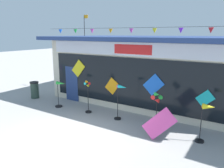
# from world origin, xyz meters

# --- Properties ---
(ground_plane) EXTENTS (80.00, 80.00, 0.00)m
(ground_plane) POSITION_xyz_m (0.00, 0.00, 0.00)
(ground_plane) COLOR #9E9B99
(kite_shop_building) EXTENTS (11.32, 6.48, 5.09)m
(kite_shop_building) POSITION_xyz_m (0.85, 6.52, 1.87)
(kite_shop_building) COLOR beige
(kite_shop_building) RESTS_ON ground_plane
(wind_spinner_far_left) EXTENTS (0.70, 0.38, 1.42)m
(wind_spinner_far_left) POSITION_xyz_m (-2.74, 2.47, 0.86)
(wind_spinner_far_left) COLOR black
(wind_spinner_far_left) RESTS_ON ground_plane
(wind_spinner_left) EXTENTS (0.32, 0.32, 1.64)m
(wind_spinner_left) POSITION_xyz_m (-0.98, 2.62, 0.91)
(wind_spinner_left) COLOR black
(wind_spinner_left) RESTS_ON ground_plane
(wind_spinner_center_left) EXTENTS (0.62, 0.31, 1.64)m
(wind_spinner_center_left) POSITION_xyz_m (0.85, 2.67, 1.07)
(wind_spinner_center_left) COLOR black
(wind_spinner_center_left) RESTS_ON ground_plane
(wind_spinner_center_right) EXTENTS (0.43, 0.31, 1.61)m
(wind_spinner_center_right) POSITION_xyz_m (2.63, 2.48, 1.12)
(wind_spinner_center_right) COLOR black
(wind_spinner_center_right) RESTS_ON ground_plane
(wind_spinner_right) EXTENTS (0.58, 0.33, 1.49)m
(wind_spinner_right) POSITION_xyz_m (4.50, 2.42, 1.04)
(wind_spinner_right) COLOR black
(wind_spinner_right) RESTS_ON ground_plane
(trash_bin) EXTENTS (0.52, 0.52, 1.01)m
(trash_bin) POSITION_xyz_m (-5.35, 2.90, 0.51)
(trash_bin) COLOR #2D4238
(trash_bin) RESTS_ON ground_plane
(display_kite_on_ground) EXTENTS (1.26, 0.35, 1.26)m
(display_kite_on_ground) POSITION_xyz_m (3.04, 1.78, 0.63)
(display_kite_on_ground) COLOR #EA4CA3
(display_kite_on_ground) RESTS_ON ground_plane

